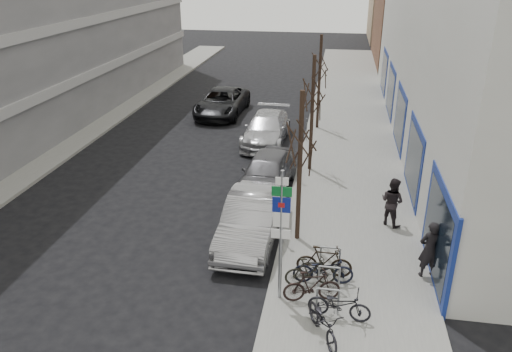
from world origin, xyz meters
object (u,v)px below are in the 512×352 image
(bike_far_curb, at_px, (339,302))
(pedestrian_far, at_px, (392,201))
(parked_car_mid, at_px, (267,172))
(bike_mid_inner, at_px, (311,271))
(meter_mid, at_px, (298,165))
(tree_far, at_px, (320,60))
(parked_car_back, at_px, (266,129))
(meter_back, at_px, (307,127))
(lane_car, at_px, (222,102))
(bike_near_left, at_px, (323,319))
(tree_near, at_px, (301,132))
(bike_mid_curb, at_px, (323,267))
(meter_front, at_px, (283,225))
(parked_car_front, at_px, (251,219))
(highway_sign_pole, at_px, (281,229))
(bike_rack, at_px, (329,275))
(pedestrian_near, at_px, (430,249))
(tree_mid, at_px, (313,87))
(bike_near_right, at_px, (312,286))

(bike_far_curb, relative_size, pedestrian_far, 0.92)
(parked_car_mid, bearing_deg, bike_mid_inner, -64.82)
(meter_mid, bearing_deg, tree_far, 86.78)
(parked_car_back, relative_size, pedestrian_far, 2.88)
(meter_back, xyz_separation_m, bike_mid_inner, (1.10, -13.24, -0.28))
(tree_far, distance_m, parked_car_back, 5.04)
(meter_back, distance_m, bike_mid_inner, 13.29)
(bike_mid_inner, distance_m, lane_car, 19.23)
(meter_mid, height_order, bike_near_left, meter_mid)
(tree_near, distance_m, bike_mid_curb, 4.37)
(pedestrian_far, bearing_deg, meter_front, 67.12)
(tree_near, relative_size, lane_car, 0.94)
(bike_mid_curb, relative_size, parked_car_front, 0.36)
(meter_back, xyz_separation_m, lane_car, (-5.81, 4.70, -0.10))
(highway_sign_pole, xyz_separation_m, meter_back, (-0.25, 14.01, -1.54))
(bike_rack, xyz_separation_m, parked_car_back, (-3.84, 13.19, 0.13))
(bike_near_left, bearing_deg, pedestrian_near, 21.81)
(tree_mid, distance_m, meter_mid, 3.55)
(bike_near_left, relative_size, parked_car_front, 0.36)
(highway_sign_pole, bearing_deg, bike_mid_inner, 42.28)
(parked_car_mid, relative_size, lane_car, 0.82)
(tree_mid, relative_size, parked_car_mid, 1.14)
(highway_sign_pole, relative_size, bike_rack, 1.86)
(tree_near, bearing_deg, meter_mid, 95.14)
(highway_sign_pole, height_order, parked_car_back, highway_sign_pole)
(lane_car, height_order, pedestrian_far, pedestrian_far)
(bike_mid_inner, distance_m, pedestrian_far, 5.11)
(tree_far, relative_size, bike_far_curb, 3.15)
(tree_mid, relative_size, bike_mid_curb, 2.98)
(pedestrian_far, bearing_deg, parked_car_mid, 10.65)
(bike_near_left, distance_m, bike_mid_curb, 2.41)
(meter_mid, bearing_deg, parked_car_front, -102.77)
(highway_sign_pole, bearing_deg, parked_car_back, 100.05)
(bike_mid_curb, relative_size, parked_car_back, 0.34)
(meter_mid, xyz_separation_m, meter_back, (0.00, 5.50, 0.00))
(meter_front, relative_size, bike_far_curb, 0.73)
(parked_car_mid, height_order, pedestrian_far, pedestrian_far)
(bike_near_right, bearing_deg, tree_near, -2.10)
(meter_back, distance_m, bike_mid_curb, 13.15)
(meter_front, bearing_deg, bike_near_left, -70.71)
(tree_far, height_order, parked_car_back, tree_far)
(tree_far, xyz_separation_m, bike_near_left, (1.12, -17.97, -3.40))
(meter_back, distance_m, pedestrian_near, 13.01)
(bike_near_right, height_order, bike_mid_inner, bike_near_right)
(tree_mid, distance_m, bike_near_right, 10.61)
(meter_front, xyz_separation_m, pedestrian_near, (4.65, -1.15, 0.18))
(highway_sign_pole, bearing_deg, tree_near, 86.74)
(lane_car, bearing_deg, bike_far_curb, -66.60)
(parked_car_back, bearing_deg, parked_car_front, -83.22)
(tree_mid, bearing_deg, bike_rack, -82.72)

